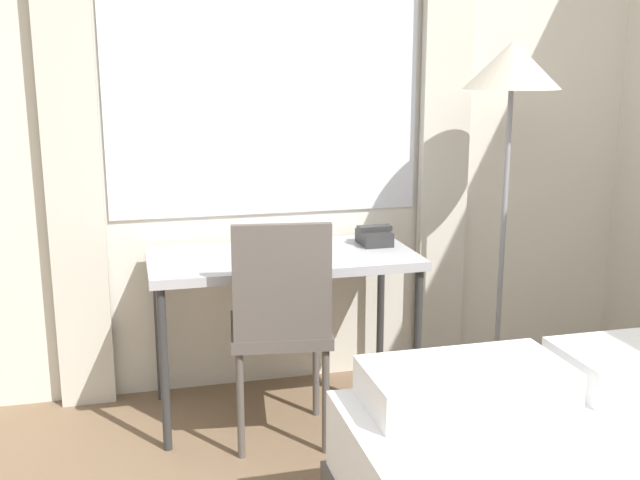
# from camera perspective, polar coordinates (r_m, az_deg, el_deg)

# --- Properties ---
(wall_back_with_window) EXTENTS (4.77, 0.13, 2.70)m
(wall_back_with_window) POSITION_cam_1_polar(r_m,az_deg,el_deg) (3.53, -4.18, 10.18)
(wall_back_with_window) COLOR silver
(wall_back_with_window) RESTS_ON ground_plane
(desk) EXTENTS (1.16, 0.57, 0.73)m
(desk) POSITION_cam_1_polar(r_m,az_deg,el_deg) (3.28, -2.81, -2.17)
(desk) COLOR #B2B2B7
(desk) RESTS_ON ground_plane
(desk_chair) EXTENTS (0.45, 0.45, 0.95)m
(desk_chair) POSITION_cam_1_polar(r_m,az_deg,el_deg) (3.02, -3.02, -5.96)
(desk_chair) COLOR #59514C
(desk_chair) RESTS_ON ground_plane
(standing_lamp) EXTENTS (0.43, 0.43, 1.64)m
(standing_lamp) POSITION_cam_1_polar(r_m,az_deg,el_deg) (3.43, 14.37, 11.16)
(standing_lamp) COLOR #4C4C51
(standing_lamp) RESTS_ON ground_plane
(telephone) EXTENTS (0.15, 0.17, 0.09)m
(telephone) POSITION_cam_1_polar(r_m,az_deg,el_deg) (3.45, 4.16, 0.28)
(telephone) COLOR #2D2D2D
(telephone) RESTS_ON desk
(book) EXTENTS (0.24, 0.24, 0.02)m
(book) POSITION_cam_1_polar(r_m,az_deg,el_deg) (3.31, -3.85, -0.70)
(book) COLOR maroon
(book) RESTS_ON desk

